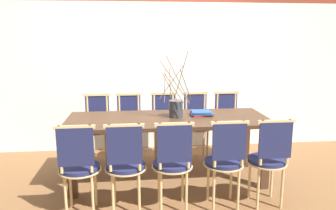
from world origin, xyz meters
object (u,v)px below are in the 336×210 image
Objects in this scene: chair_far_center at (164,123)px; vase_centerpiece at (176,107)px; dining_table at (168,127)px; book_stack at (201,113)px; chair_near_center at (173,161)px.

vase_centerpiece is at bearing 95.97° from chair_far_center.
book_stack is at bearing 12.28° from dining_table.
chair_far_center is 3.34× the size of book_stack.
chair_far_center is at bearing 95.97° from vase_centerpiece.
chair_near_center is 3.34× the size of book_stack.
chair_near_center and chair_far_center have the same top height.
chair_far_center is at bearing 87.95° from chair_near_center.
chair_far_center is (0.02, 0.70, -0.14)m from dining_table.
chair_near_center is 0.94m from book_stack.
dining_table is 0.72m from chair_near_center.
book_stack is at bearing 11.34° from vase_centerpiece.
book_stack is (0.40, 0.09, 0.13)m from dining_table.
chair_near_center is (-0.03, -0.70, -0.14)m from dining_table.
book_stack reaches higher than dining_table.
chair_far_center is at bearing 122.00° from book_stack.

